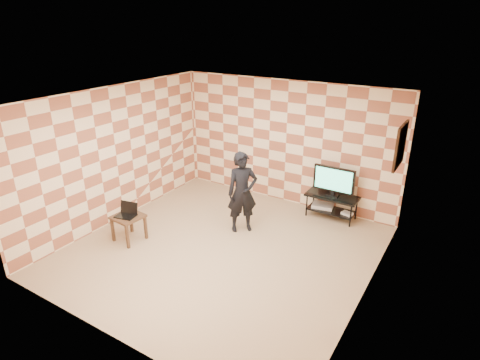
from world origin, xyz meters
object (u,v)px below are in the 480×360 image
at_px(tv, 334,180).
at_px(side_table, 128,220).
at_px(person, 242,192).
at_px(tv_stand, 332,201).

distance_m(tv, side_table, 4.07).
bearing_deg(side_table, tv, 44.43).
bearing_deg(side_table, person, 42.22).
relative_size(tv_stand, person, 0.67).
xyz_separation_m(tv_stand, tv, (0.00, -0.00, 0.47)).
height_order(tv_stand, tv, tv).
bearing_deg(person, tv, 2.39).
bearing_deg(person, side_table, 177.70).
bearing_deg(tv, side_table, -135.57).
xyz_separation_m(tv, side_table, (-2.89, -2.83, -0.43)).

